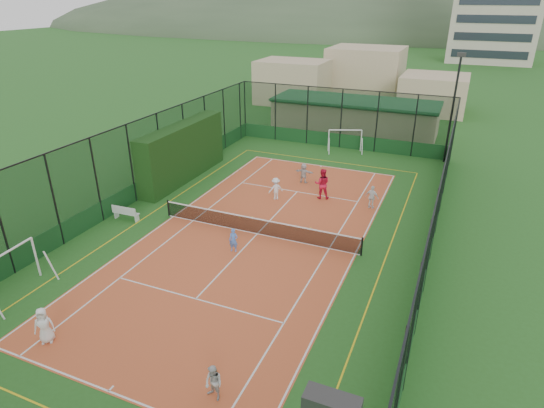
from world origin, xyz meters
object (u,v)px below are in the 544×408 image
Objects in this scene: child_far_right at (372,197)px; child_near_mid at (233,240)px; futsal_goal_near at (9,274)px; floodlight_ne at (452,110)px; futsal_goal_far at (345,141)px; coach at (322,184)px; clubhouse at (354,116)px; child_far_left at (276,189)px; child_near_left at (44,325)px; white_bench at (126,212)px; child_near_right at (214,383)px; child_far_back at (304,173)px.

child_near_mid is at bearing 69.35° from child_far_right.
child_near_mid is at bearing -49.79° from futsal_goal_near.
floodlight_ne reaches higher than futsal_goal_far.
futsal_goal_near is 17.90m from coach.
child_far_left is (-0.86, -17.27, -0.83)m from clubhouse.
child_near_left reaches higher than child_near_mid.
futsal_goal_near is at bearing -146.72° from child_near_mid.
futsal_goal_near is (-7.62, -31.17, -0.57)m from clubhouse.
clubhouse is 4.88× the size of futsal_goal_near.
child_far_right is at bearing 44.84° from child_near_mid.
coach reaches higher than child_near_mid.
futsal_goal_far is at bearing 61.57° from white_bench.
clubhouse is at bearing 68.82° from white_bench.
child_far_right is at bearing -88.29° from futsal_goal_far.
child_near_right is 0.90× the size of child_far_right.
child_far_right is at bearing 26.32° from white_bench.
clubhouse is 33.10m from child_near_left.
futsal_goal_near is at bearing -171.37° from child_near_right.
child_far_back is at bearing -10.24° from child_far_right.
child_far_back reaches higher than child_near_mid.
child_far_right is (5.95, 1.07, 0.00)m from child_far_left.
clubhouse reaches higher than child_near_mid.
futsal_goal_near reaches higher than futsal_goal_far.
child_far_back is at bearing -27.16° from futsal_goal_near.
white_bench is 1.12× the size of child_far_left.
child_near_right is (7.19, 0.13, -0.09)m from child_near_left.
child_far_right is at bearing 157.55° from coach.
white_bench is 7.84m from futsal_goal_near.
floodlight_ne is at bearing -135.31° from child_far_back.
child_far_right is (12.70, 14.97, -0.26)m from futsal_goal_near.
child_far_back is (7.64, 9.49, 0.25)m from white_bench.
futsal_goal_far is 2.00× the size of child_far_back.
child_near_right is (2.75, -26.92, -0.24)m from futsal_goal_far.
white_bench is at bearing 75.62° from child_near_left.
child_far_back is at bearing 41.96° from child_near_left.
child_far_right reaches higher than child_far_back.
futsal_goal_far is 27.41m from child_near_left.
child_far_left reaches higher than child_near_mid.
floodlight_ne is 30.61m from futsal_goal_near.
child_near_right is (-5.20, -27.34, -3.46)m from floodlight_ne.
futsal_goal_near reaches higher than child_far_right.
futsal_goal_far is 11.29m from child_far_right.
white_bench is 12.14m from coach.
child_far_left is at bearing 122.15° from child_near_right.
floodlight_ne is 12.93m from coach.
futsal_goal_far is 11.55m from child_far_left.
child_near_right reaches higher than child_near_mid.
child_far_right is (8.88, 16.67, -0.02)m from child_near_left.
white_bench is at bearing -1.39° from child_far_left.
futsal_goal_near is (0.18, -7.82, 0.55)m from white_bench.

